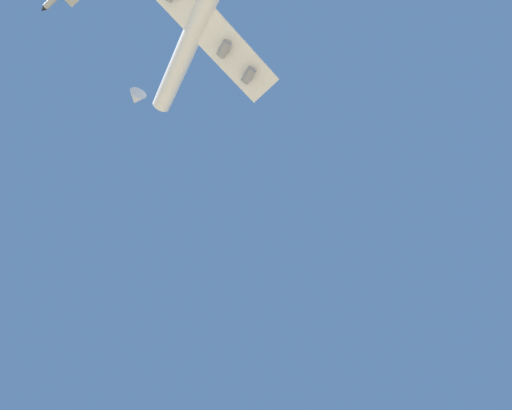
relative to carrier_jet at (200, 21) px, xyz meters
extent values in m
cylinder|color=white|center=(1.19, -0.58, 0.11)|extent=(56.75, 47.93, 6.40)
cone|color=white|center=(34.28, -15.97, 0.11)|extent=(7.72, 7.87, 6.08)
cube|color=white|center=(-0.53, 0.47, -0.82)|extent=(35.48, 57.97, 15.55)
cylinder|color=gray|center=(-9.29, -18.37, -8.37)|extent=(5.77, 5.48, 3.00)
cylinder|color=gray|center=(-4.80, -8.70, -5.66)|extent=(5.77, 5.48, 3.00)
cone|color=black|center=(34.03, 22.17, -14.87)|extent=(2.29, 1.91, 1.50)
camera|label=1|loc=(-32.66, 35.86, -122.70)|focal=26.23mm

